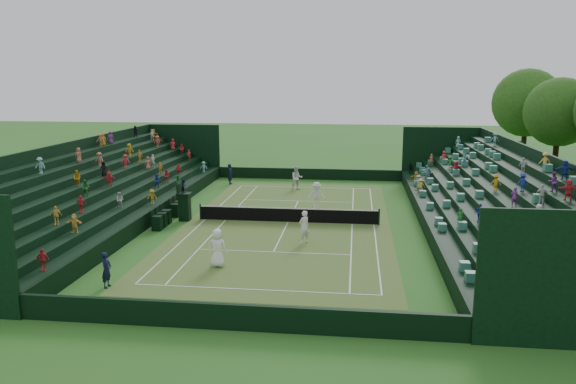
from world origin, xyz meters
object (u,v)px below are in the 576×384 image
at_px(tennis_net, 288,214).
at_px(player_near_east, 304,227).
at_px(player_far_west, 297,178).
at_px(player_near_west, 217,248).
at_px(player_far_east, 317,195).
at_px(umpire_chair, 184,203).

relative_size(tennis_net, player_near_east, 6.25).
xyz_separation_m(player_near_east, player_far_west, (-2.03, 15.30, 0.07)).
height_order(player_near_west, player_far_east, player_near_west).
height_order(tennis_net, player_far_west, player_far_west).
distance_m(tennis_net, player_near_east, 4.70).
distance_m(umpire_chair, player_near_west, 9.77).
distance_m(umpire_chair, player_far_west, 12.73).
bearing_deg(umpire_chair, player_far_east, 29.24).
bearing_deg(player_near_west, player_far_east, -109.55).
bearing_deg(player_far_west, player_near_west, -111.85).
relative_size(tennis_net, player_far_west, 5.84).
bearing_deg(player_near_east, player_far_west, -124.98).
height_order(player_far_west, player_far_east, player_far_west).
relative_size(player_far_west, player_far_east, 1.06).
xyz_separation_m(player_far_west, player_far_east, (2.10, -6.49, -0.06)).
relative_size(umpire_chair, player_near_east, 1.46).
distance_m(tennis_net, umpire_chair, 6.79).
xyz_separation_m(umpire_chair, player_far_west, (6.17, 11.13, -0.17)).
relative_size(player_near_east, player_far_east, 0.99).
bearing_deg(player_near_west, tennis_net, -108.07).
bearing_deg(player_far_east, player_near_east, -96.91).
bearing_deg(umpire_chair, player_far_west, 60.97).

